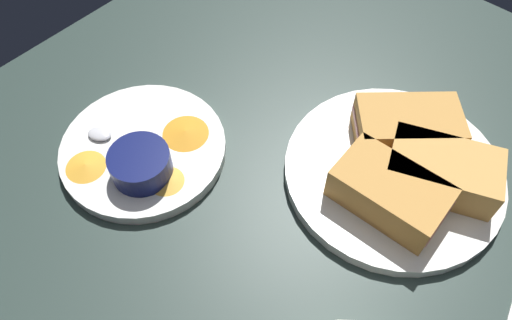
{
  "coord_description": "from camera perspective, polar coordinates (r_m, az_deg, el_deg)",
  "views": [
    {
      "loc": [
        -10.33,
        24.01,
        52.76
      ],
      "look_at": [
        12.82,
        -2.23,
        3.0
      ],
      "focal_mm": 34.22,
      "sensor_mm": 36.0,
      "label": 1
    }
  ],
  "objects": [
    {
      "name": "ground_plane",
      "position": [
        0.6,
        7.89,
        -10.42
      ],
      "size": [
        110.0,
        110.0,
        3.0
      ],
      "primitive_type": "cube",
      "color": "#283833"
    },
    {
      "name": "plate_chips_companion",
      "position": [
        0.66,
        -13.0,
        1.28
      ],
      "size": [
        21.76,
        21.76,
        1.6
      ],
      "primitive_type": "cylinder",
      "color": "white",
      "rests_on": "ground_plane"
    },
    {
      "name": "ramekin_dark_sauce",
      "position": [
        0.67,
        18.17,
        3.96
      ],
      "size": [
        6.55,
        6.55,
        4.14
      ],
      "color": "navy",
      "rests_on": "plate_sandwich_main"
    },
    {
      "name": "sandwich_half_near",
      "position": [
        0.59,
        15.35,
        -3.62
      ],
      "size": [
        13.51,
        8.08,
        4.8
      ],
      "color": "#C68C42",
      "rests_on": "plate_sandwich_main"
    },
    {
      "name": "spoon_by_gravy_ramekin",
      "position": [
        0.67,
        -16.84,
        2.67
      ],
      "size": [
        9.47,
        5.77,
        0.8
      ],
      "color": "silver",
      "rests_on": "plate_chips_companion"
    },
    {
      "name": "plantain_chip_scatter",
      "position": [
        0.64,
        -12.34,
        0.68
      ],
      "size": [
        15.21,
        19.27,
        0.6
      ],
      "color": "gold",
      "rests_on": "plate_chips_companion"
    },
    {
      "name": "spoon_by_dark_ramekin",
      "position": [
        0.64,
        16.47,
        -0.32
      ],
      "size": [
        3.9,
        9.91,
        0.8
      ],
      "color": "silver",
      "rests_on": "plate_sandwich_main"
    },
    {
      "name": "sandwich_half_extra",
      "position": [
        0.66,
        17.26,
        3.75
      ],
      "size": [
        14.73,
        14.37,
        4.8
      ],
      "color": "#C68C42",
      "rests_on": "plate_sandwich_main"
    },
    {
      "name": "ramekin_light_gravy",
      "position": [
        0.62,
        -13.37,
        -0.38
      ],
      "size": [
        7.67,
        7.67,
        3.48
      ],
      "color": "#0C144C",
      "rests_on": "plate_chips_companion"
    },
    {
      "name": "sandwich_half_far",
      "position": [
        0.63,
        20.94,
        -1.17
      ],
      "size": [
        14.92,
        11.95,
        4.8
      ],
      "color": "tan",
      "rests_on": "plate_sandwich_main"
    },
    {
      "name": "plate_sandwich_main",
      "position": [
        0.65,
        15.7,
        -1.38
      ],
      "size": [
        27.77,
        27.77,
        1.6
      ],
      "primitive_type": "cylinder",
      "color": "white",
      "rests_on": "ground_plane"
    }
  ]
}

